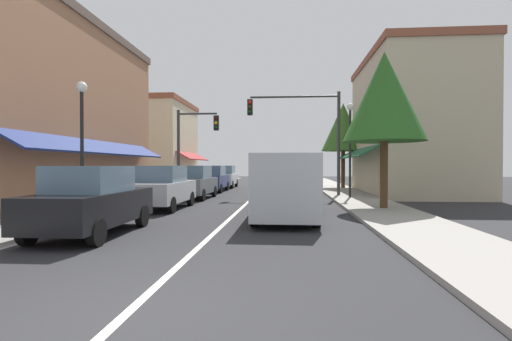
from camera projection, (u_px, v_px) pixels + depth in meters
The scene contains 19 objects.
ground_plane at pixel (255, 196), 22.29m from camera, with size 80.00×80.00×0.00m, color #28282B.
sidewalk_left at pixel (164, 194), 22.75m from camera, with size 2.60×56.00×0.12m, color gray.
sidewalk_right at pixel (350, 195), 21.83m from camera, with size 2.60×56.00×0.12m, color gray.
lane_center_stripe at pixel (255, 196), 22.29m from camera, with size 0.14×52.00×0.01m, color silver.
storefront_left_block at pixel (33, 111), 17.05m from camera, with size 6.78×14.20×8.51m.
storefront_right_block at pixel (411, 126), 23.42m from camera, with size 6.76×10.20×8.50m.
storefront_far_left at pixel (159, 144), 32.98m from camera, with size 6.31×8.20×7.33m.
parked_car_nearest_left at pixel (92, 201), 9.65m from camera, with size 1.83×4.12×1.77m.
parked_car_second_left at pixel (163, 188), 15.44m from camera, with size 1.81×4.11×1.77m.
parked_car_third_left at pixel (194, 182), 20.22m from camera, with size 1.85×4.13×1.77m.
parked_car_far_left at pixel (212, 179), 25.55m from camera, with size 1.79×4.10×1.77m.
parked_car_distant_left at pixel (224, 177), 30.32m from camera, with size 1.81×4.11×1.77m.
van_in_lane at pixel (286, 185), 12.48m from camera, with size 2.02×5.19×2.12m.
traffic_signal_mast_arm at pixel (307, 125), 21.48m from camera, with size 5.27×0.50×5.95m.
traffic_signal_left_corner at pixel (192, 139), 23.19m from camera, with size 2.64×0.50×5.21m.
street_lamp_left_near at pixel (82, 126), 12.95m from camera, with size 0.36×0.36×4.65m.
street_lamp_right_mid at pixel (350, 135), 19.71m from camera, with size 0.36×0.36×5.02m.
tree_right_near at pixel (384, 97), 14.80m from camera, with size 3.19×3.19×6.24m.
tree_right_far at pixel (343, 127), 28.37m from camera, with size 3.25×3.25×6.44m.
Camera 1 is at (1.93, -4.18, 1.78)m, focal length 26.58 mm.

